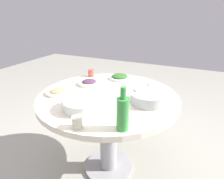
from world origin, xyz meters
The scene contains 11 objects.
ground centered at (0.00, 0.00, 0.00)m, with size 8.00×8.00×0.00m, color #9B998E.
round_dining_table centered at (0.00, 0.00, 0.61)m, with size 1.14×1.14×0.77m.
rice_bowl centered at (-0.01, -0.33, 0.81)m, with size 0.27×0.27×0.09m.
soup_bowl centered at (-0.29, 0.06, 0.81)m, with size 0.27×0.27×0.07m.
dish_eggplant centered at (0.14, 0.26, 0.79)m, with size 0.20×0.20×0.04m.
dish_greens centered at (0.40, 0.06, 0.79)m, with size 0.20×0.20×0.05m.
dish_shrimp centered at (-0.15, 0.39, 0.79)m, with size 0.20×0.20×0.04m.
green_bottle centered at (-0.41, -0.29, 0.88)m, with size 0.07×0.07×0.26m.
tea_cup_near centered at (0.31, -0.27, 0.80)m, with size 0.06×0.06×0.05m, color silver.
tea_cup_far centered at (-0.50, -0.04, 0.81)m, with size 0.06×0.06×0.07m, color beige.
tea_cup_side centered at (0.36, 0.37, 0.81)m, with size 0.07×0.07×0.07m, color #CD5445.
Camera 1 is at (-1.31, -0.63, 1.42)m, focal length 31.09 mm.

